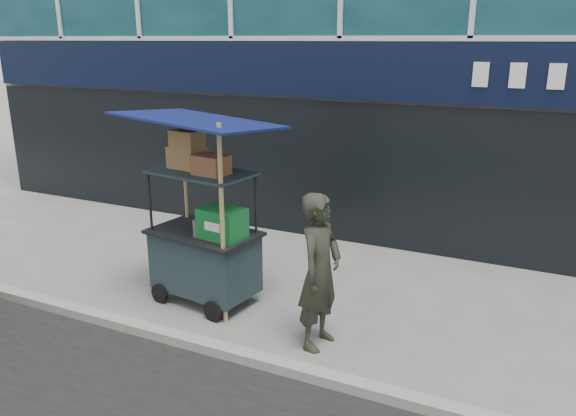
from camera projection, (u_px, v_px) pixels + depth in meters
The scene contains 4 objects.
ground at pixel (216, 342), 6.54m from camera, with size 80.00×80.00×0.00m, color slate.
curb at pixel (206, 346), 6.35m from camera, with size 80.00×0.18×0.12m, color gray.
vendor_cart at pixel (205, 238), 7.34m from camera, with size 2.05×1.58×2.54m.
vendor_man at pixel (320, 272), 6.25m from camera, with size 0.66×0.43×1.81m, color #26281D.
Camera 1 is at (3.25, -4.88, 3.40)m, focal length 35.00 mm.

